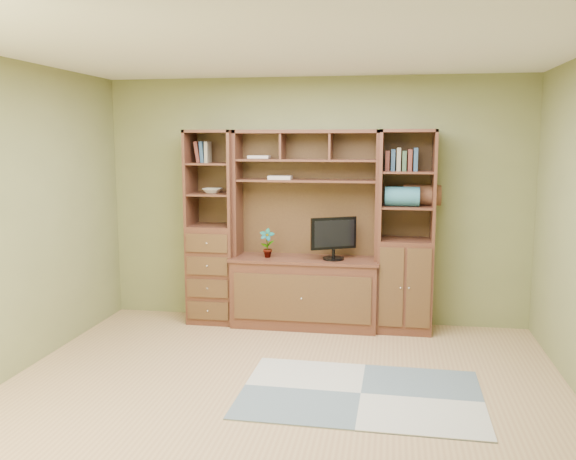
% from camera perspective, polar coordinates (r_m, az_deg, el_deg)
% --- Properties ---
extents(room, '(4.60, 4.10, 2.64)m').
position_cam_1_polar(room, '(4.55, -0.69, 0.27)').
color(room, tan).
rests_on(room, ground).
extents(center_hutch, '(1.54, 0.53, 2.05)m').
position_cam_1_polar(center_hutch, '(6.30, 1.61, 0.01)').
color(center_hutch, '#4F291B').
rests_on(center_hutch, ground).
extents(left_tower, '(0.50, 0.45, 2.05)m').
position_cam_1_polar(left_tower, '(6.55, -7.04, 0.27)').
color(left_tower, '#4F291B').
rests_on(left_tower, ground).
extents(right_tower, '(0.55, 0.45, 2.05)m').
position_cam_1_polar(right_tower, '(6.28, 10.96, -0.17)').
color(right_tower, '#4F291B').
rests_on(right_tower, ground).
extents(rug, '(1.86, 1.25, 0.01)m').
position_cam_1_polar(rug, '(4.90, 6.82, -14.98)').
color(rug, gray).
rests_on(rug, ground).
extents(monitor, '(0.54, 0.43, 0.60)m').
position_cam_1_polar(monitor, '(6.23, 4.30, -0.05)').
color(monitor, black).
rests_on(monitor, center_hutch).
extents(orchid, '(0.16, 0.11, 0.30)m').
position_cam_1_polar(orchid, '(6.35, -1.97, -1.23)').
color(orchid, '#9E5635').
rests_on(orchid, center_hutch).
extents(magazines, '(0.24, 0.17, 0.04)m').
position_cam_1_polar(magazines, '(6.37, -0.72, 4.94)').
color(magazines, beige).
rests_on(magazines, center_hutch).
extents(bowl, '(0.20, 0.20, 0.05)m').
position_cam_1_polar(bowl, '(6.50, -7.10, 3.67)').
color(bowl, beige).
rests_on(bowl, left_tower).
extents(blanket_teal, '(0.34, 0.20, 0.20)m').
position_cam_1_polar(blanket_teal, '(6.18, 10.63, 3.10)').
color(blanket_teal, '#2E6979').
rests_on(blanket_teal, right_tower).
extents(blanket_red, '(0.37, 0.21, 0.21)m').
position_cam_1_polar(blanket_red, '(6.32, 12.42, 3.21)').
color(blanket_red, brown).
rests_on(blanket_red, right_tower).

